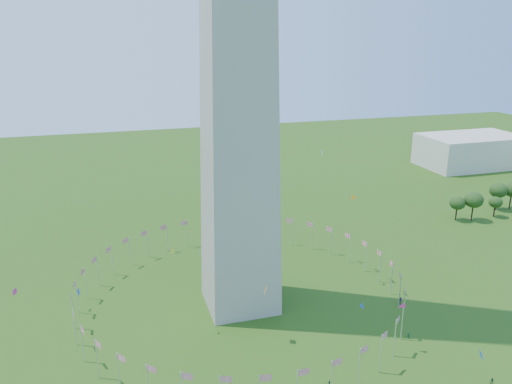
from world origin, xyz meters
TOP-DOWN VIEW (x-y plane):
  - flag_ring at (-0.00, 50.00)m, footprint 80.24×80.24m
  - gov_building_east_a at (150.00, 150.00)m, footprint 50.00×30.00m
  - kites_aloft at (10.59, 26.25)m, footprint 110.43×72.63m
  - tree_line_east at (114.22, 85.54)m, footprint 52.93×15.88m

SIDE VIEW (x-z plane):
  - flag_ring at x=0.00m, z-range 0.00..9.00m
  - tree_line_east at x=114.22m, z-range -0.39..10.22m
  - gov_building_east_a at x=150.00m, z-range 0.00..16.00m
  - kites_aloft at x=10.59m, z-range 2.97..35.96m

